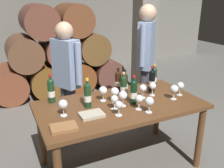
{
  "coord_description": "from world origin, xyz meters",
  "views": [
    {
      "loc": [
        -1.09,
        -2.08,
        1.81
      ],
      "look_at": [
        0.0,
        0.2,
        0.91
      ],
      "focal_mm": 39.63,
      "sensor_mm": 36.0,
      "label": 1
    }
  ],
  "objects_px": {
    "dining_table": "(120,111)",
    "wine_glass_9": "(174,89)",
    "wine_bottle_2": "(134,92)",
    "leather_ledger": "(92,115)",
    "wine_glass_5": "(180,86)",
    "wine_bottle_3": "(88,95)",
    "wine_bottle_7": "(124,86)",
    "wine_glass_3": "(143,88)",
    "tasting_notebook": "(64,128)",
    "wine_glass_8": "(114,99)",
    "wine_glass_0": "(149,102)",
    "wine_glass_1": "(139,99)",
    "sommelier_presenting": "(146,55)",
    "wine_bottle_1": "(125,83)",
    "wine_glass_7": "(123,96)",
    "wine_bottle_0": "(51,90)",
    "wine_glass_11": "(63,105)",
    "wine_bottle_5": "(152,80)",
    "wine_bottle_4": "(154,77)",
    "taster_seated_left": "(67,74)",
    "wine_glass_2": "(153,86)",
    "wine_bottle_6": "(118,81)",
    "wine_glass_6": "(119,105)",
    "wine_glass_10": "(115,92)"
  },
  "relations": [
    {
      "from": "dining_table",
      "to": "wine_glass_2",
      "type": "height_order",
      "value": "wine_glass_2"
    },
    {
      "from": "wine_bottle_6",
      "to": "wine_glass_2",
      "type": "bearing_deg",
      "value": -48.77
    },
    {
      "from": "wine_bottle_2",
      "to": "wine_bottle_7",
      "type": "xyz_separation_m",
      "value": [
        -0.0,
        0.22,
        -0.01
      ]
    },
    {
      "from": "dining_table",
      "to": "wine_glass_9",
      "type": "relative_size",
      "value": 10.55
    },
    {
      "from": "wine_bottle_3",
      "to": "wine_glass_7",
      "type": "height_order",
      "value": "wine_bottle_3"
    },
    {
      "from": "taster_seated_left",
      "to": "wine_bottle_1",
      "type": "bearing_deg",
      "value": -42.54
    },
    {
      "from": "wine_glass_10",
      "to": "wine_glass_11",
      "type": "bearing_deg",
      "value": -172.05
    },
    {
      "from": "wine_bottle_7",
      "to": "wine_glass_2",
      "type": "xyz_separation_m",
      "value": [
        0.3,
        -0.12,
        -0.01
      ]
    },
    {
      "from": "wine_bottle_3",
      "to": "wine_glass_6",
      "type": "bearing_deg",
      "value": -57.24
    },
    {
      "from": "wine_bottle_7",
      "to": "wine_glass_7",
      "type": "height_order",
      "value": "wine_bottle_7"
    },
    {
      "from": "wine_bottle_2",
      "to": "dining_table",
      "type": "bearing_deg",
      "value": 154.75
    },
    {
      "from": "wine_bottle_0",
      "to": "leather_ledger",
      "type": "relative_size",
      "value": 1.4
    },
    {
      "from": "wine_bottle_3",
      "to": "wine_glass_3",
      "type": "relative_size",
      "value": 1.95
    },
    {
      "from": "wine_glass_3",
      "to": "wine_glass_11",
      "type": "bearing_deg",
      "value": -176.99
    },
    {
      "from": "wine_bottle_2",
      "to": "leather_ledger",
      "type": "height_order",
      "value": "wine_bottle_2"
    },
    {
      "from": "wine_glass_7",
      "to": "dining_table",
      "type": "bearing_deg",
      "value": 84.03
    },
    {
      "from": "wine_bottle_7",
      "to": "wine_glass_3",
      "type": "bearing_deg",
      "value": -38.41
    },
    {
      "from": "wine_bottle_5",
      "to": "leather_ledger",
      "type": "distance_m",
      "value": 0.92
    },
    {
      "from": "wine_bottle_6",
      "to": "wine_bottle_4",
      "type": "bearing_deg",
      "value": -7.52
    },
    {
      "from": "tasting_notebook",
      "to": "wine_glass_1",
      "type": "bearing_deg",
      "value": 9.56
    },
    {
      "from": "wine_glass_6",
      "to": "wine_bottle_0",
      "type": "bearing_deg",
      "value": 130.44
    },
    {
      "from": "dining_table",
      "to": "wine_bottle_3",
      "type": "distance_m",
      "value": 0.4
    },
    {
      "from": "wine_glass_2",
      "to": "wine_bottle_6",
      "type": "bearing_deg",
      "value": 131.23
    },
    {
      "from": "wine_glass_3",
      "to": "wine_glass_6",
      "type": "xyz_separation_m",
      "value": [
        -0.43,
        -0.26,
        -0.01
      ]
    },
    {
      "from": "wine_glass_3",
      "to": "wine_glass_7",
      "type": "height_order",
      "value": "wine_glass_7"
    },
    {
      "from": "sommelier_presenting",
      "to": "wine_bottle_1",
      "type": "bearing_deg",
      "value": -139.81
    },
    {
      "from": "wine_bottle_3",
      "to": "taster_seated_left",
      "type": "distance_m",
      "value": 0.66
    },
    {
      "from": "tasting_notebook",
      "to": "wine_bottle_2",
      "type": "bearing_deg",
      "value": 19.64
    },
    {
      "from": "wine_bottle_2",
      "to": "wine_glass_0",
      "type": "bearing_deg",
      "value": -83.31
    },
    {
      "from": "wine_glass_1",
      "to": "wine_glass_7",
      "type": "relative_size",
      "value": 0.95
    },
    {
      "from": "wine_bottle_5",
      "to": "tasting_notebook",
      "type": "relative_size",
      "value": 1.39
    },
    {
      "from": "wine_glass_11",
      "to": "leather_ledger",
      "type": "distance_m",
      "value": 0.28
    },
    {
      "from": "wine_glass_5",
      "to": "wine_bottle_3",
      "type": "bearing_deg",
      "value": 172.05
    },
    {
      "from": "wine_bottle_5",
      "to": "wine_glass_2",
      "type": "relative_size",
      "value": 2.01
    },
    {
      "from": "wine_bottle_0",
      "to": "wine_glass_3",
      "type": "relative_size",
      "value": 1.98
    },
    {
      "from": "wine_glass_3",
      "to": "taster_seated_left",
      "type": "height_order",
      "value": "taster_seated_left"
    },
    {
      "from": "wine_bottle_7",
      "to": "wine_glass_2",
      "type": "height_order",
      "value": "wine_bottle_7"
    },
    {
      "from": "wine_glass_5",
      "to": "wine_glass_9",
      "type": "xyz_separation_m",
      "value": [
        -0.14,
        -0.06,
        0.0
      ]
    },
    {
      "from": "wine_bottle_7",
      "to": "wine_glass_6",
      "type": "distance_m",
      "value": 0.47
    },
    {
      "from": "wine_bottle_5",
      "to": "leather_ledger",
      "type": "xyz_separation_m",
      "value": [
        -0.86,
        -0.3,
        -0.12
      ]
    },
    {
      "from": "wine_bottle_0",
      "to": "wine_bottle_3",
      "type": "distance_m",
      "value": 0.4
    },
    {
      "from": "wine_glass_8",
      "to": "wine_glass_0",
      "type": "bearing_deg",
      "value": -37.21
    },
    {
      "from": "wine_glass_3",
      "to": "sommelier_presenting",
      "type": "relative_size",
      "value": 0.09
    },
    {
      "from": "wine_bottle_2",
      "to": "wine_glass_11",
      "type": "distance_m",
      "value": 0.72
    },
    {
      "from": "taster_seated_left",
      "to": "wine_glass_10",
      "type": "bearing_deg",
      "value": -64.24
    },
    {
      "from": "wine_glass_5",
      "to": "wine_glass_9",
      "type": "distance_m",
      "value": 0.15
    },
    {
      "from": "wine_bottle_4",
      "to": "taster_seated_left",
      "type": "height_order",
      "value": "taster_seated_left"
    },
    {
      "from": "wine_glass_2",
      "to": "wine_bottle_3",
      "type": "bearing_deg",
      "value": 178.42
    },
    {
      "from": "wine_bottle_6",
      "to": "wine_glass_11",
      "type": "bearing_deg",
      "value": -153.71
    },
    {
      "from": "wine_bottle_4",
      "to": "taster_seated_left",
      "type": "xyz_separation_m",
      "value": [
        -0.97,
        0.43,
        0.04
      ]
    }
  ]
}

